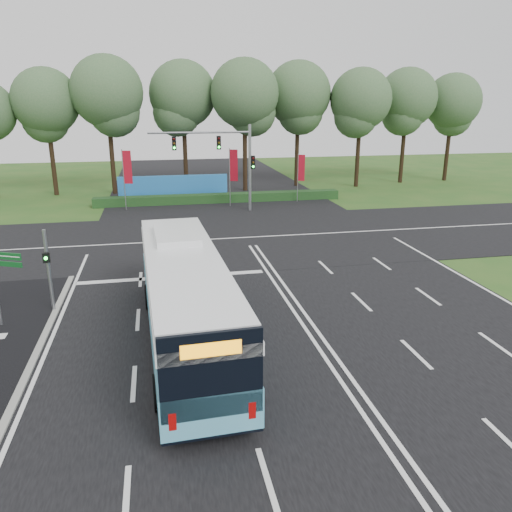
# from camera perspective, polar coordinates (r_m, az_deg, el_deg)

# --- Properties ---
(ground) EXTENTS (120.00, 120.00, 0.00)m
(ground) POSITION_cam_1_polar(r_m,az_deg,el_deg) (22.18, 4.02, -5.97)
(ground) COLOR #26531B
(ground) RESTS_ON ground
(road_main) EXTENTS (20.00, 120.00, 0.04)m
(road_main) POSITION_cam_1_polar(r_m,az_deg,el_deg) (22.17, 4.02, -5.92)
(road_main) COLOR black
(road_main) RESTS_ON ground
(road_cross) EXTENTS (120.00, 14.00, 0.05)m
(road_cross) POSITION_cam_1_polar(r_m,az_deg,el_deg) (33.27, -1.38, 2.09)
(road_cross) COLOR black
(road_cross) RESTS_ON ground
(kerb_strip) EXTENTS (0.25, 18.00, 0.12)m
(kerb_strip) POSITION_cam_1_polar(r_m,az_deg,el_deg) (19.32, -24.19, -11.08)
(kerb_strip) COLOR gray
(kerb_strip) RESTS_ON ground
(city_bus) EXTENTS (3.23, 12.95, 3.69)m
(city_bus) POSITION_cam_1_polar(r_m,az_deg,el_deg) (18.55, -8.11, -4.69)
(city_bus) COLOR #58ADCC
(city_bus) RESTS_ON ground
(pedestrian_signal) EXTENTS (0.32, 0.43, 3.66)m
(pedestrian_signal) POSITION_cam_1_polar(r_m,az_deg,el_deg) (22.80, -22.64, -1.29)
(pedestrian_signal) COLOR gray
(pedestrian_signal) RESTS_ON ground
(street_sign) EXTENTS (1.32, 0.67, 3.68)m
(street_sign) POSITION_cam_1_polar(r_m,az_deg,el_deg) (21.94, -27.23, -1.66)
(street_sign) COLOR gray
(street_sign) RESTS_ON ground
(banner_flag_left) EXTENTS (0.73, 0.19, 5.03)m
(banner_flag_left) POSITION_cam_1_polar(r_m,az_deg,el_deg) (42.75, -14.59, 9.36)
(banner_flag_left) COLOR gray
(banner_flag_left) RESTS_ON ground
(banner_flag_mid) EXTENTS (0.70, 0.29, 4.97)m
(banner_flag_mid) POSITION_cam_1_polar(r_m,az_deg,el_deg) (43.04, -2.69, 9.89)
(banner_flag_mid) COLOR gray
(banner_flag_mid) RESTS_ON ground
(banner_flag_right) EXTENTS (0.60, 0.28, 4.32)m
(banner_flag_right) POSITION_cam_1_polar(r_m,az_deg,el_deg) (45.22, 5.11, 9.70)
(banner_flag_right) COLOR gray
(banner_flag_right) RESTS_ON ground
(traffic_light_gantry) EXTENTS (8.41, 0.28, 7.00)m
(traffic_light_gantry) POSITION_cam_1_polar(r_m,az_deg,el_deg) (40.74, -3.24, 11.51)
(traffic_light_gantry) COLOR gray
(traffic_light_gantry) RESTS_ON ground
(hedge) EXTENTS (22.00, 1.20, 0.80)m
(hedge) POSITION_cam_1_polar(r_m,az_deg,el_deg) (45.25, -4.14, 6.61)
(hedge) COLOR #143717
(hedge) RESTS_ON ground
(blue_hoarding) EXTENTS (10.00, 0.30, 2.20)m
(blue_hoarding) POSITION_cam_1_polar(r_m,az_deg,el_deg) (47.28, -9.41, 7.75)
(blue_hoarding) COLOR #226DB9
(blue_hoarding) RESTS_ON ground
(eucalyptus_row) EXTENTS (53.36, 9.01, 12.95)m
(eucalyptus_row) POSITION_cam_1_polar(r_m,az_deg,el_deg) (52.00, -1.12, 17.65)
(eucalyptus_row) COLOR black
(eucalyptus_row) RESTS_ON ground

